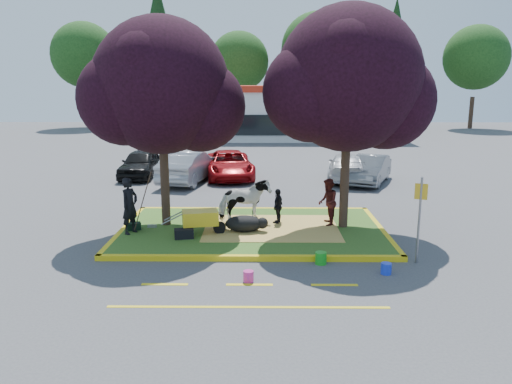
{
  "coord_description": "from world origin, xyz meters",
  "views": [
    {
      "loc": [
        0.25,
        -15.18,
        4.65
      ],
      "look_at": [
        0.11,
        0.5,
        1.2
      ],
      "focal_mm": 35.0,
      "sensor_mm": 36.0,
      "label": 1
    }
  ],
  "objects_px": {
    "bucket_green": "(321,258)",
    "bucket_pink": "(248,276)",
    "wheelbarrow": "(201,218)",
    "car_silver": "(189,166)",
    "calf": "(244,224)",
    "bucket_blue": "(386,269)",
    "sign_post": "(420,211)",
    "car_black": "(141,164)",
    "handler": "(130,206)",
    "cow": "(244,201)"
  },
  "relations": [
    {
      "from": "bucket_green",
      "to": "bucket_pink",
      "type": "bearing_deg",
      "value": -147.04
    },
    {
      "from": "calf",
      "to": "bucket_green",
      "type": "distance_m",
      "value": 3.19
    },
    {
      "from": "cow",
      "to": "car_silver",
      "type": "xyz_separation_m",
      "value": [
        -2.89,
        7.43,
        -0.1
      ]
    },
    {
      "from": "cow",
      "to": "wheelbarrow",
      "type": "relative_size",
      "value": 0.87
    },
    {
      "from": "bucket_green",
      "to": "bucket_pink",
      "type": "height_order",
      "value": "bucket_green"
    },
    {
      "from": "car_black",
      "to": "bucket_blue",
      "type": "bearing_deg",
      "value": -53.13
    },
    {
      "from": "handler",
      "to": "bucket_blue",
      "type": "distance_m",
      "value": 7.7
    },
    {
      "from": "bucket_pink",
      "to": "bucket_blue",
      "type": "xyz_separation_m",
      "value": [
        3.41,
        0.53,
        0.01
      ]
    },
    {
      "from": "calf",
      "to": "wheelbarrow",
      "type": "relative_size",
      "value": 0.61
    },
    {
      "from": "bucket_green",
      "to": "calf",
      "type": "bearing_deg",
      "value": 131.09
    },
    {
      "from": "calf",
      "to": "bucket_green",
      "type": "xyz_separation_m",
      "value": [
        2.09,
        -2.4,
        -0.24
      ]
    },
    {
      "from": "calf",
      "to": "car_black",
      "type": "bearing_deg",
      "value": 121.82
    },
    {
      "from": "handler",
      "to": "bucket_blue",
      "type": "height_order",
      "value": "handler"
    },
    {
      "from": "wheelbarrow",
      "to": "bucket_pink",
      "type": "relative_size",
      "value": 7.07
    },
    {
      "from": "sign_post",
      "to": "car_black",
      "type": "xyz_separation_m",
      "value": [
        -10.1,
        12.14,
        -0.71
      ]
    },
    {
      "from": "wheelbarrow",
      "to": "bucket_pink",
      "type": "xyz_separation_m",
      "value": [
        1.53,
        -3.37,
        -0.51
      ]
    },
    {
      "from": "cow",
      "to": "car_silver",
      "type": "bearing_deg",
      "value": 0.39
    },
    {
      "from": "bucket_pink",
      "to": "car_black",
      "type": "xyz_separation_m",
      "value": [
        -5.7,
        13.45,
        0.55
      ]
    },
    {
      "from": "bucket_pink",
      "to": "car_black",
      "type": "bearing_deg",
      "value": 112.98
    },
    {
      "from": "wheelbarrow",
      "to": "car_silver",
      "type": "relative_size",
      "value": 0.42
    },
    {
      "from": "bucket_green",
      "to": "bucket_pink",
      "type": "relative_size",
      "value": 1.19
    },
    {
      "from": "car_silver",
      "to": "car_black",
      "type": "bearing_deg",
      "value": -15.08
    },
    {
      "from": "handler",
      "to": "sign_post",
      "type": "distance_m",
      "value": 8.35
    },
    {
      "from": "calf",
      "to": "car_silver",
      "type": "distance_m",
      "value": 9.04
    },
    {
      "from": "sign_post",
      "to": "wheelbarrow",
      "type": "bearing_deg",
      "value": -177.72
    },
    {
      "from": "handler",
      "to": "wheelbarrow",
      "type": "bearing_deg",
      "value": -64.87
    },
    {
      "from": "cow",
      "to": "bucket_pink",
      "type": "height_order",
      "value": "cow"
    },
    {
      "from": "cow",
      "to": "wheelbarrow",
      "type": "xyz_separation_m",
      "value": [
        -1.28,
        -1.36,
        -0.21
      ]
    },
    {
      "from": "calf",
      "to": "handler",
      "type": "relative_size",
      "value": 0.68
    },
    {
      "from": "wheelbarrow",
      "to": "car_silver",
      "type": "distance_m",
      "value": 8.94
    },
    {
      "from": "handler",
      "to": "car_black",
      "type": "bearing_deg",
      "value": 38.13
    },
    {
      "from": "cow",
      "to": "bucket_green",
      "type": "height_order",
      "value": "cow"
    },
    {
      "from": "bucket_pink",
      "to": "bucket_blue",
      "type": "distance_m",
      "value": 3.45
    },
    {
      "from": "calf",
      "to": "car_silver",
      "type": "height_order",
      "value": "car_silver"
    },
    {
      "from": "bucket_pink",
      "to": "calf",
      "type": "bearing_deg",
      "value": 93.48
    },
    {
      "from": "calf",
      "to": "handler",
      "type": "distance_m",
      "value": 3.51
    },
    {
      "from": "cow",
      "to": "calf",
      "type": "relative_size",
      "value": 1.43
    },
    {
      "from": "cow",
      "to": "handler",
      "type": "height_order",
      "value": "handler"
    },
    {
      "from": "sign_post",
      "to": "car_silver",
      "type": "distance_m",
      "value": 13.22
    },
    {
      "from": "cow",
      "to": "calf",
      "type": "xyz_separation_m",
      "value": [
        0.02,
        -1.12,
        -0.45
      ]
    },
    {
      "from": "car_black",
      "to": "car_silver",
      "type": "height_order",
      "value": "car_silver"
    },
    {
      "from": "calf",
      "to": "sign_post",
      "type": "distance_m",
      "value": 5.25
    },
    {
      "from": "bucket_green",
      "to": "bucket_pink",
      "type": "distance_m",
      "value": 2.23
    },
    {
      "from": "car_black",
      "to": "car_silver",
      "type": "relative_size",
      "value": 0.88
    },
    {
      "from": "wheelbarrow",
      "to": "bucket_blue",
      "type": "bearing_deg",
      "value": -41.57
    },
    {
      "from": "handler",
      "to": "bucket_green",
      "type": "bearing_deg",
      "value": -85.07
    },
    {
      "from": "sign_post",
      "to": "bucket_blue",
      "type": "relative_size",
      "value": 8.16
    },
    {
      "from": "sign_post",
      "to": "cow",
      "type": "bearing_deg",
      "value": 165.02
    },
    {
      "from": "cow",
      "to": "car_black",
      "type": "distance_m",
      "value": 10.29
    },
    {
      "from": "bucket_pink",
      "to": "car_silver",
      "type": "xyz_separation_m",
      "value": [
        -3.13,
        12.16,
        0.62
      ]
    }
  ]
}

